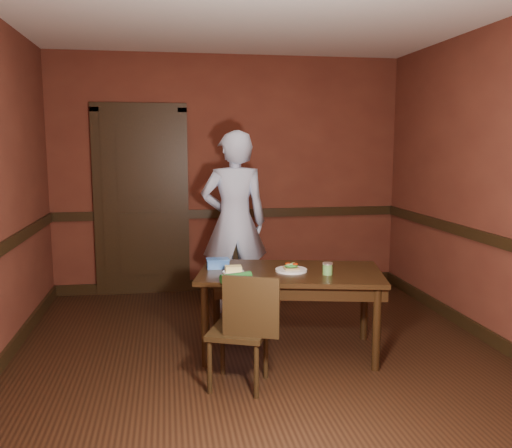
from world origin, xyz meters
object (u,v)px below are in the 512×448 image
object	(u,v)px
cheese_saucer	(233,270)
sandwich_plate	(291,269)
chair_near	(238,329)
person	(234,222)
dining_table	(290,312)
sauce_jar	(328,269)
chair_far	(242,274)
food_tub	(218,263)

from	to	relation	value
cheese_saucer	sandwich_plate	bearing A→B (deg)	-3.40
chair_near	person	xyz separation A→B (m)	(0.19, 1.75, 0.50)
dining_table	person	size ratio (longest dim) A/B	0.80
person	chair_near	bearing A→B (deg)	82.55
dining_table	sauce_jar	xyz separation A→B (m)	(0.26, -0.17, 0.39)
chair_far	cheese_saucer	size ratio (longest dim) A/B	4.75
dining_table	chair_near	world-z (taller)	chair_near
sandwich_plate	food_tub	distance (m)	0.61
sandwich_plate	person	bearing A→B (deg)	104.42
dining_table	chair_far	distance (m)	1.11
chair_far	sandwich_plate	bearing A→B (deg)	-76.49
person	sauce_jar	world-z (taller)	person
chair_far	sandwich_plate	distance (m)	1.15
chair_far	chair_near	bearing A→B (deg)	-98.23
food_tub	person	bearing A→B (deg)	74.56
person	food_tub	xyz separation A→B (m)	(-0.26, -1.00, -0.19)
dining_table	food_tub	size ratio (longest dim) A/B	7.73
dining_table	sandwich_plate	distance (m)	0.36
person	sauce_jar	distance (m)	1.49
person	sauce_jar	size ratio (longest dim) A/B	19.24
chair_far	food_tub	bearing A→B (deg)	-109.71
chair_far	sauce_jar	size ratio (longest dim) A/B	8.60
sandwich_plate	sauce_jar	xyz separation A→B (m)	(0.26, -0.16, 0.03)
chair_far	food_tub	world-z (taller)	chair_far
dining_table	food_tub	distance (m)	0.71
food_tub	dining_table	bearing A→B (deg)	-19.73
chair_near	cheese_saucer	distance (m)	0.65
dining_table	person	distance (m)	1.36
cheese_saucer	dining_table	bearing A→B (deg)	-2.14
sauce_jar	cheese_saucer	world-z (taller)	sauce_jar
cheese_saucer	food_tub	distance (m)	0.21
chair_far	chair_near	distance (m)	1.66
person	sandwich_plate	distance (m)	1.26
chair_far	person	size ratio (longest dim) A/B	0.45
cheese_saucer	chair_near	bearing A→B (deg)	-93.69
dining_table	sauce_jar	distance (m)	0.50
chair_far	dining_table	bearing A→B (deg)	-76.63
sauce_jar	food_tub	bearing A→B (deg)	156.15
chair_near	cheese_saucer	world-z (taller)	chair_near
sandwich_plate	sauce_jar	distance (m)	0.30
dining_table	cheese_saucer	size ratio (longest dim) A/B	8.45
sauce_jar	food_tub	distance (m)	0.91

